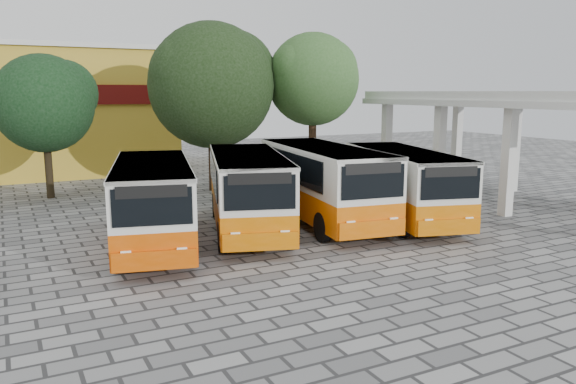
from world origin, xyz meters
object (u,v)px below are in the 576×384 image
bus_centre_left (248,187)px  bus_far_right (404,180)px  bus_centre_right (323,179)px  bus_far_left (153,198)px

bus_centre_left → bus_far_right: size_ratio=1.03×
bus_far_right → bus_centre_right: bearing=175.0°
bus_far_right → bus_centre_left: bearing=-174.9°
bus_far_right → bus_far_left: bearing=-168.7°
bus_far_left → bus_centre_left: bus_centre_left is taller
bus_far_left → bus_far_right: 10.36m
bus_centre_left → bus_centre_right: bus_centre_right is taller
bus_centre_left → bus_centre_right: size_ratio=0.99×
bus_centre_right → bus_far_right: size_ratio=1.04×
bus_centre_left → bus_centre_right: 3.36m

